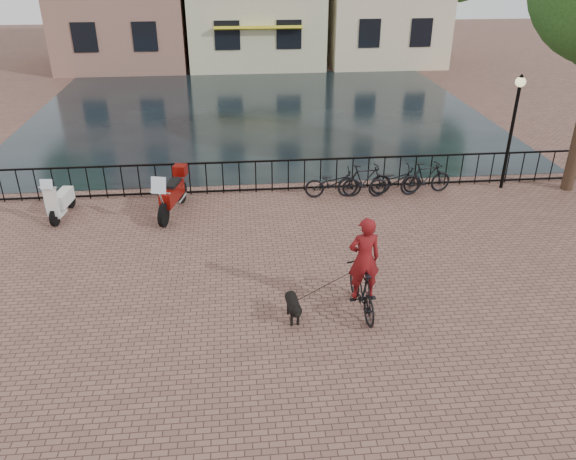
{
  "coord_description": "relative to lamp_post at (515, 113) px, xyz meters",
  "views": [
    {
      "loc": [
        -1.08,
        -8.01,
        6.87
      ],
      "look_at": [
        0.0,
        3.0,
        1.2
      ],
      "focal_mm": 35.0,
      "sensor_mm": 36.0,
      "label": 1
    }
  ],
  "objects": [
    {
      "name": "cyclist",
      "position": [
        -5.81,
        -6.09,
        -1.43
      ],
      "size": [
        0.82,
        1.86,
        2.51
      ],
      "rotation": [
        0.0,
        0.0,
        3.21
      ],
      "color": "black",
      "rests_on": "ground"
    },
    {
      "name": "railing",
      "position": [
        -7.2,
        0.4,
        -1.87
      ],
      "size": [
        20.0,
        0.05,
        1.02
      ],
      "color": "black",
      "rests_on": "ground"
    },
    {
      "name": "canal_water",
      "position": [
        -7.2,
        9.7,
        -2.38
      ],
      "size": [
        20.0,
        20.0,
        0.0
      ],
      "primitive_type": "plane",
      "color": "black",
      "rests_on": "ground"
    },
    {
      "name": "scooter",
      "position": [
        -13.18,
        -0.79,
        -1.68
      ],
      "size": [
        0.61,
        1.55,
        1.4
      ],
      "rotation": [
        0.0,
        0.0,
        -0.12
      ],
      "color": "silver",
      "rests_on": "ground"
    },
    {
      "name": "parked_bike_3",
      "position": [
        -2.55,
        -0.2,
        -1.88
      ],
      "size": [
        1.72,
        0.75,
        1.0
      ],
      "primitive_type": "imported",
      "rotation": [
        0.0,
        0.0,
        1.74
      ],
      "color": "black",
      "rests_on": "ground"
    },
    {
      "name": "motorcycle",
      "position": [
        -10.11,
        -0.92,
        -1.63
      ],
      "size": [
        0.97,
        2.15,
        1.49
      ],
      "rotation": [
        0.0,
        0.0,
        -0.24
      ],
      "color": "maroon",
      "rests_on": "ground"
    },
    {
      "name": "parked_bike_2",
      "position": [
        -3.5,
        -0.2,
        -1.93
      ],
      "size": [
        1.79,
        0.85,
        0.9
      ],
      "primitive_type": "imported",
      "rotation": [
        0.0,
        0.0,
        1.72
      ],
      "color": "black",
      "rests_on": "ground"
    },
    {
      "name": "lamp_post",
      "position": [
        0.0,
        0.0,
        0.0
      ],
      "size": [
        0.3,
        0.3,
        3.45
      ],
      "color": "black",
      "rests_on": "ground"
    },
    {
      "name": "parked_bike_1",
      "position": [
        -4.45,
        -0.2,
        -1.88
      ],
      "size": [
        1.69,
        0.57,
        1.0
      ],
      "primitive_type": "imported",
      "rotation": [
        0.0,
        0.0,
        1.63
      ],
      "color": "black",
      "rests_on": "ground"
    },
    {
      "name": "dog",
      "position": [
        -7.26,
        -6.27,
        -2.08
      ],
      "size": [
        0.36,
        0.91,
        0.6
      ],
      "rotation": [
        0.0,
        0.0,
        0.08
      ],
      "color": "black",
      "rests_on": "ground"
    },
    {
      "name": "ground",
      "position": [
        -7.2,
        -7.6,
        -2.38
      ],
      "size": [
        100.0,
        100.0,
        0.0
      ],
      "primitive_type": "plane",
      "color": "brown",
      "rests_on": "ground"
    },
    {
      "name": "parked_bike_0",
      "position": [
        -5.4,
        -0.2,
        -1.93
      ],
      "size": [
        1.73,
        0.65,
        0.9
      ],
      "primitive_type": "imported",
      "rotation": [
        0.0,
        0.0,
        1.54
      ],
      "color": "black",
      "rests_on": "ground"
    }
  ]
}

